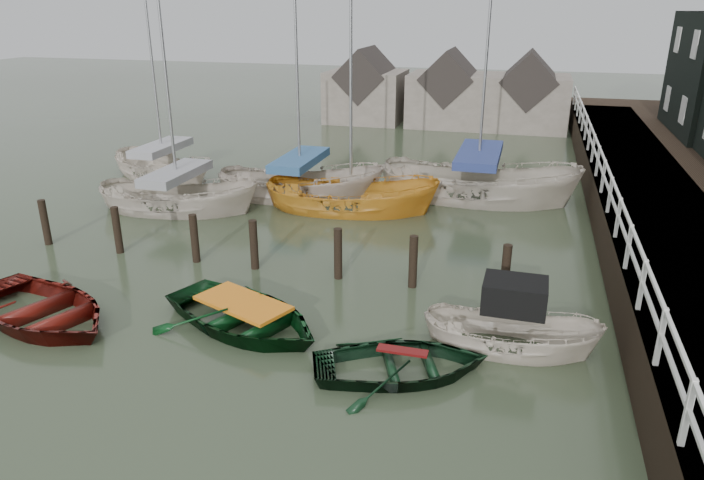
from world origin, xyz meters
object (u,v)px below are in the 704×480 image
(motorboat, at_px, (510,344))
(sailboat_b, at_px, (301,196))
(sailboat_a, at_px, (180,209))
(rowboat_dkgreen, at_px, (402,374))
(rowboat_green, at_px, (245,328))
(rowboat_red, at_px, (43,322))
(sailboat_d, at_px, (476,198))
(sailboat_e, at_px, (165,178))
(sailboat_c, at_px, (351,210))

(motorboat, height_order, sailboat_b, sailboat_b)
(sailboat_a, xyz_separation_m, sailboat_b, (3.57, 2.65, 0.00))
(rowboat_dkgreen, xyz_separation_m, motorboat, (2.01, 1.56, 0.12))
(rowboat_green, height_order, motorboat, motorboat)
(rowboat_red, height_order, rowboat_green, rowboat_red)
(rowboat_green, distance_m, motorboat, 5.85)
(sailboat_d, distance_m, sailboat_e, 12.71)
(sailboat_a, bearing_deg, motorboat, -127.03)
(rowboat_dkgreen, relative_size, sailboat_d, 0.26)
(rowboat_dkgreen, distance_m, sailboat_b, 12.30)
(motorboat, relative_size, sailboat_c, 0.36)
(rowboat_green, xyz_separation_m, sailboat_a, (-5.82, 7.18, 0.06))
(rowboat_red, xyz_separation_m, rowboat_dkgreen, (8.40, 0.12, 0.00))
(rowboat_dkgreen, height_order, sailboat_d, sailboat_d)
(rowboat_dkgreen, bearing_deg, sailboat_d, -22.99)
(rowboat_red, distance_m, motorboat, 10.54)
(sailboat_e, bearing_deg, motorboat, -100.57)
(sailboat_c, bearing_deg, sailboat_d, -63.75)
(sailboat_a, height_order, sailboat_e, sailboat_a)
(rowboat_red, xyz_separation_m, rowboat_green, (4.60, 1.00, 0.00))
(sailboat_e, bearing_deg, rowboat_green, -117.00)
(rowboat_green, bearing_deg, rowboat_dkgreen, -80.71)
(motorboat, relative_size, sailboat_d, 0.28)
(motorboat, relative_size, sailboat_a, 0.38)
(rowboat_dkgreen, bearing_deg, sailboat_b, 7.98)
(rowboat_green, bearing_deg, sailboat_b, 35.24)
(sailboat_b, relative_size, sailboat_d, 0.90)
(sailboat_c, height_order, sailboat_e, sailboat_c)
(sailboat_d, bearing_deg, sailboat_c, 124.77)
(rowboat_dkgreen, xyz_separation_m, sailboat_e, (-12.37, 11.60, 0.06))
(sailboat_b, distance_m, sailboat_e, 6.38)
(sailboat_d, relative_size, sailboat_e, 1.37)
(rowboat_red, bearing_deg, sailboat_b, 8.11)
(rowboat_dkgreen, relative_size, sailboat_b, 0.29)
(sailboat_b, distance_m, sailboat_d, 6.57)
(rowboat_red, relative_size, sailboat_d, 0.33)
(sailboat_c, relative_size, sailboat_d, 0.76)
(rowboat_red, height_order, sailboat_e, sailboat_e)
(rowboat_green, bearing_deg, motorboat, -60.97)
(rowboat_red, relative_size, motorboat, 1.19)
(rowboat_red, xyz_separation_m, sailboat_d, (8.73, 12.40, 0.06))
(sailboat_c, bearing_deg, rowboat_red, 149.72)
(sailboat_a, bearing_deg, rowboat_green, -148.80)
(sailboat_d, xyz_separation_m, sailboat_e, (-12.69, -0.68, 0.00))
(rowboat_dkgreen, bearing_deg, rowboat_red, 69.35)
(rowboat_dkgreen, distance_m, sailboat_a, 12.55)
(sailboat_c, bearing_deg, rowboat_green, 174.74)
(sailboat_b, bearing_deg, sailboat_a, 115.85)
(sailboat_a, bearing_deg, sailboat_d, -74.82)
(rowboat_green, height_order, sailboat_c, sailboat_c)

